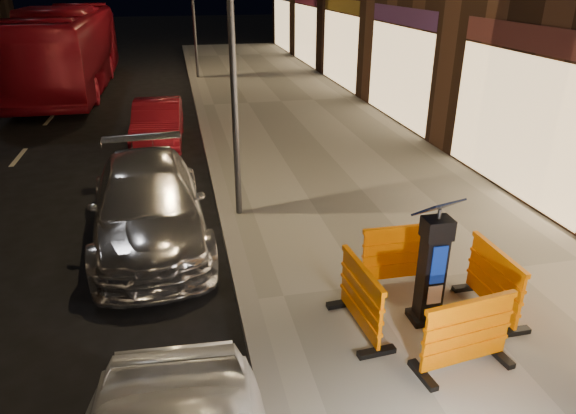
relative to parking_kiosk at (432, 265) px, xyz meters
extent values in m
plane|color=black|center=(-2.29, 0.94, -1.00)|extent=(120.00, 120.00, 0.00)
cube|color=gray|center=(0.71, 0.94, -0.92)|extent=(6.00, 60.00, 0.15)
cube|color=slate|center=(-2.29, 0.94, -0.92)|extent=(0.30, 60.00, 0.15)
cube|color=black|center=(0.00, 0.00, 0.00)|extent=(0.56, 0.56, 1.69)
cube|color=#FC7600|center=(0.00, -0.95, -0.37)|extent=(1.26, 0.65, 0.94)
cube|color=#FC7600|center=(0.00, 0.95, -0.37)|extent=(1.21, 0.51, 0.94)
cube|color=#FC7600|center=(-0.95, 0.00, -0.37)|extent=(0.59, 1.25, 0.94)
cube|color=#FC7600|center=(0.95, 0.00, -0.37)|extent=(0.51, 1.21, 0.94)
imported|color=silver|center=(-3.70, 3.47, -1.00)|extent=(2.24, 4.86, 1.38)
imported|color=maroon|center=(-3.63, 9.39, -1.00)|extent=(1.45, 3.73, 1.21)
imported|color=maroon|center=(-7.25, 17.89, -1.00)|extent=(2.78, 11.84, 3.30)
cylinder|color=#3F3F44|center=(-2.04, 3.94, 2.15)|extent=(0.12, 0.12, 6.00)
cylinder|color=#3F3F44|center=(-2.04, 18.94, 2.15)|extent=(0.12, 0.12, 6.00)
camera|label=1|loc=(-3.02, -5.19, 3.41)|focal=32.00mm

